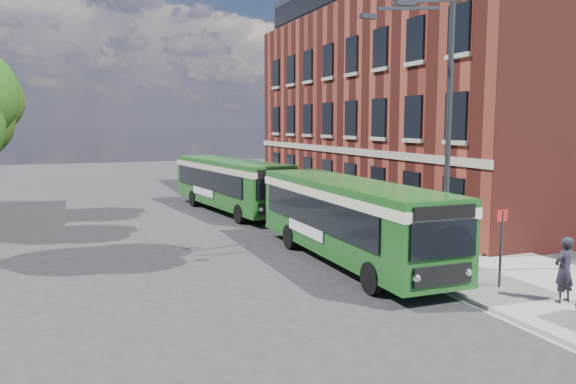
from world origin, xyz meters
name	(u,v)px	position (x,y,z in m)	size (l,w,h in m)	color
ground	(280,275)	(0.00, 0.00, 0.00)	(120.00, 120.00, 0.00)	#252628
pavement	(353,222)	(7.00, 8.00, 0.07)	(6.00, 48.00, 0.15)	gray
kerb_line	(298,227)	(3.95, 8.00, 0.01)	(0.12, 48.00, 0.01)	beige
brick_office	(426,93)	(14.00, 12.00, 6.97)	(12.10, 26.00, 14.20)	maroon
street_lamp	(439,133)	(4.84, -2.00, 4.79)	(2.96, 2.38, 9.00)	#323336
bus_stop_sign	(501,243)	(5.60, -4.20, 1.51)	(0.35, 0.08, 2.52)	#323336
bus_front	(348,213)	(2.98, 0.77, 1.83)	(2.67, 11.49, 3.02)	#1B511B
bus_rear	(230,180)	(2.12, 14.08, 1.83)	(4.14, 11.89, 3.02)	#1C551A
pedestrian_a	(564,270)	(6.21, -6.00, 1.08)	(0.68, 0.45, 1.86)	black
pedestrian_b	(450,237)	(6.68, -0.34, 0.87)	(0.70, 0.55, 1.45)	black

